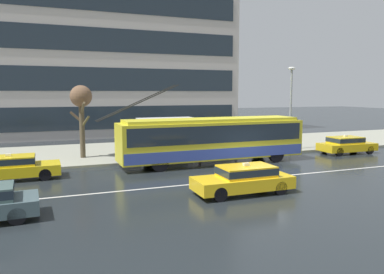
% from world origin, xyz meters
% --- Properties ---
extents(ground_plane, '(160.00, 160.00, 0.00)m').
position_xyz_m(ground_plane, '(0.00, 0.00, 0.00)').
color(ground_plane, '#202629').
extents(sidewalk_slab, '(80.00, 10.00, 0.14)m').
position_xyz_m(sidewalk_slab, '(0.00, 10.01, 0.07)').
color(sidewalk_slab, gray).
rests_on(sidewalk_slab, ground_plane).
extents(lane_centre_line, '(72.00, 0.14, 0.01)m').
position_xyz_m(lane_centre_line, '(0.00, -1.20, 0.00)').
color(lane_centre_line, silver).
rests_on(lane_centre_line, ground_plane).
extents(trolleybus, '(13.26, 2.60, 5.03)m').
position_xyz_m(trolleybus, '(-1.55, 3.41, 1.61)').
color(trolleybus, yellow).
rests_on(trolleybus, ground_plane).
extents(taxi_ahead_of_bus, '(4.28, 1.94, 1.39)m').
position_xyz_m(taxi_ahead_of_bus, '(9.45, 3.48, 0.70)').
color(taxi_ahead_of_bus, gold).
rests_on(taxi_ahead_of_bus, ground_plane).
extents(taxi_queued_behind_bus, '(4.68, 1.91, 1.39)m').
position_xyz_m(taxi_queued_behind_bus, '(-13.19, 3.08, 0.70)').
color(taxi_queued_behind_bus, yellow).
rests_on(taxi_queued_behind_bus, ground_plane).
extents(taxi_oncoming_near, '(4.51, 1.79, 1.39)m').
position_xyz_m(taxi_oncoming_near, '(-3.15, -3.58, 0.70)').
color(taxi_oncoming_near, yellow).
rests_on(taxi_oncoming_near, ground_plane).
extents(bus_shelter, '(3.92, 1.53, 2.67)m').
position_xyz_m(bus_shelter, '(-3.73, 6.63, 2.09)').
color(bus_shelter, gray).
rests_on(bus_shelter, sidewalk_slab).
extents(pedestrian_at_shelter, '(0.51, 0.51, 1.60)m').
position_xyz_m(pedestrian_at_shelter, '(-1.56, 5.56, 1.08)').
color(pedestrian_at_shelter, black).
rests_on(pedestrian_at_shelter, sidewalk_slab).
extents(pedestrian_approaching_curb, '(1.29, 1.29, 2.01)m').
position_xyz_m(pedestrian_approaching_curb, '(-4.11, 5.59, 1.78)').
color(pedestrian_approaching_curb, '#484043').
rests_on(pedestrian_approaching_curb, sidewalk_slab).
extents(pedestrian_walking_past, '(1.26, 1.26, 1.99)m').
position_xyz_m(pedestrian_walking_past, '(-5.29, 5.76, 1.71)').
color(pedestrian_walking_past, navy).
rests_on(pedestrian_walking_past, sidewalk_slab).
extents(pedestrian_waiting_by_pole, '(1.38, 1.38, 1.94)m').
position_xyz_m(pedestrian_waiting_by_pole, '(1.56, 6.03, 1.70)').
color(pedestrian_waiting_by_pole, '#1B222F').
rests_on(pedestrian_waiting_by_pole, sidewalk_slab).
extents(street_lamp, '(0.60, 0.32, 6.35)m').
position_xyz_m(street_lamp, '(6.12, 5.91, 3.92)').
color(street_lamp, gray).
rests_on(street_lamp, sidewalk_slab).
extents(street_tree_bare, '(1.51, 1.99, 4.89)m').
position_xyz_m(street_tree_bare, '(-9.20, 7.94, 3.98)').
color(street_tree_bare, brown).
rests_on(street_tree_bare, sidewalk_slab).
extents(office_tower_corner_left, '(26.61, 11.90, 23.07)m').
position_xyz_m(office_tower_corner_left, '(-4.52, 24.91, 11.55)').
color(office_tower_corner_left, '#B2ABA8').
rests_on(office_tower_corner_left, ground_plane).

